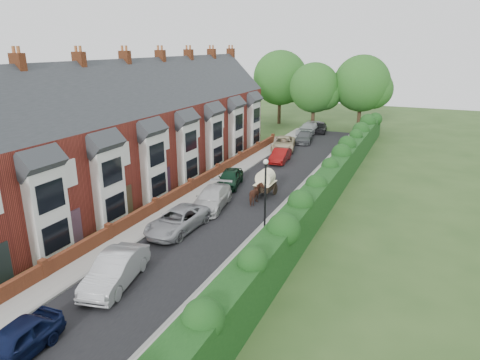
{
  "coord_description": "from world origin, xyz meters",
  "views": [
    {
      "loc": [
        11.82,
        -18.78,
        11.61
      ],
      "look_at": [
        -0.12,
        8.2,
        2.2
      ],
      "focal_mm": 32.0,
      "sensor_mm": 36.0,
      "label": 1
    }
  ],
  "objects_px": {
    "car_beige": "(283,143)",
    "car_black": "(320,127)",
    "lamppost": "(265,189)",
    "car_red": "(280,155)",
    "car_white": "(212,198)",
    "car_silver_b": "(177,220)",
    "horse_cart": "(265,181)",
    "car_navy": "(14,343)",
    "car_silver_a": "(115,270)",
    "horse": "(256,194)",
    "car_grey": "(304,137)",
    "car_green": "(230,178)"
  },
  "relations": [
    {
      "from": "car_green",
      "to": "horse",
      "type": "xyz_separation_m",
      "value": [
        3.62,
        -3.05,
        0.02
      ]
    },
    {
      "from": "car_silver_a",
      "to": "car_red",
      "type": "xyz_separation_m",
      "value": [
        0.0,
        25.7,
        -0.11
      ]
    },
    {
      "from": "car_black",
      "to": "horse",
      "type": "relative_size",
      "value": 2.34
    },
    {
      "from": "car_green",
      "to": "car_grey",
      "type": "bearing_deg",
      "value": 74.54
    },
    {
      "from": "car_silver_a",
      "to": "car_grey",
      "type": "xyz_separation_m",
      "value": [
        -0.31,
        35.6,
        -0.14
      ]
    },
    {
      "from": "car_green",
      "to": "car_red",
      "type": "distance_m",
      "value": 9.31
    },
    {
      "from": "car_grey",
      "to": "horse",
      "type": "relative_size",
      "value": 2.55
    },
    {
      "from": "car_green",
      "to": "car_silver_a",
      "type": "bearing_deg",
      "value": -97.33
    },
    {
      "from": "car_navy",
      "to": "car_white",
      "type": "distance_m",
      "value": 17.27
    },
    {
      "from": "car_navy",
      "to": "horse_cart",
      "type": "relative_size",
      "value": 1.35
    },
    {
      "from": "car_silver_b",
      "to": "car_grey",
      "type": "height_order",
      "value": "car_silver_b"
    },
    {
      "from": "car_beige",
      "to": "car_black",
      "type": "xyz_separation_m",
      "value": [
        1.4,
        11.65,
        -0.03
      ]
    },
    {
      "from": "car_beige",
      "to": "horse_cart",
      "type": "relative_size",
      "value": 1.78
    },
    {
      "from": "car_white",
      "to": "car_silver_b",
      "type": "bearing_deg",
      "value": -101.1
    },
    {
      "from": "car_red",
      "to": "car_black",
      "type": "height_order",
      "value": "car_black"
    },
    {
      "from": "lamppost",
      "to": "car_red",
      "type": "xyz_separation_m",
      "value": [
        -5.0,
        17.8,
        -2.6
      ]
    },
    {
      "from": "car_red",
      "to": "car_beige",
      "type": "bearing_deg",
      "value": 100.3
    },
    {
      "from": "lamppost",
      "to": "car_red",
      "type": "relative_size",
      "value": 1.22
    },
    {
      "from": "horse",
      "to": "car_navy",
      "type": "bearing_deg",
      "value": 79.82
    },
    {
      "from": "car_white",
      "to": "car_red",
      "type": "xyz_separation_m",
      "value": [
        0.47,
        14.33,
        -0.05
      ]
    },
    {
      "from": "car_red",
      "to": "car_grey",
      "type": "bearing_deg",
      "value": 86.85
    },
    {
      "from": "horse_cart",
      "to": "horse",
      "type": "bearing_deg",
      "value": -90.0
    },
    {
      "from": "lamppost",
      "to": "car_black",
      "type": "height_order",
      "value": "lamppost"
    },
    {
      "from": "car_silver_a",
      "to": "car_red",
      "type": "height_order",
      "value": "car_silver_a"
    },
    {
      "from": "car_navy",
      "to": "car_grey",
      "type": "relative_size",
      "value": 0.9
    },
    {
      "from": "car_navy",
      "to": "car_silver_b",
      "type": "xyz_separation_m",
      "value": [
        -0.62,
        12.73,
        0.01
      ]
    },
    {
      "from": "lamppost",
      "to": "car_silver_a",
      "type": "distance_m",
      "value": 9.68
    },
    {
      "from": "car_green",
      "to": "car_red",
      "type": "relative_size",
      "value": 1.02
    },
    {
      "from": "car_silver_b",
      "to": "car_red",
      "type": "height_order",
      "value": "car_silver_b"
    },
    {
      "from": "lamppost",
      "to": "car_beige",
      "type": "bearing_deg",
      "value": 105.58
    },
    {
      "from": "horse",
      "to": "car_red",
      "type": "bearing_deg",
      "value": -83.33
    },
    {
      "from": "car_beige",
      "to": "car_black",
      "type": "height_order",
      "value": "car_beige"
    },
    {
      "from": "car_silver_a",
      "to": "car_green",
      "type": "distance_m",
      "value": 16.56
    },
    {
      "from": "car_white",
      "to": "car_beige",
      "type": "bearing_deg",
      "value": 83.47
    },
    {
      "from": "car_navy",
      "to": "car_green",
      "type": "distance_m",
      "value": 22.44
    },
    {
      "from": "car_navy",
      "to": "horse_cart",
      "type": "xyz_separation_m",
      "value": [
        2.22,
        21.29,
        0.56
      ]
    },
    {
      "from": "car_grey",
      "to": "car_black",
      "type": "height_order",
      "value": "car_black"
    },
    {
      "from": "lamppost",
      "to": "car_beige",
      "type": "relative_size",
      "value": 0.95
    },
    {
      "from": "car_silver_a",
      "to": "car_beige",
      "type": "xyz_separation_m",
      "value": [
        -1.4,
        30.85,
        -0.05
      ]
    },
    {
      "from": "car_white",
      "to": "car_red",
      "type": "distance_m",
      "value": 14.34
    },
    {
      "from": "car_silver_a",
      "to": "car_silver_b",
      "type": "distance_m",
      "value": 6.86
    },
    {
      "from": "horse_cart",
      "to": "car_red",
      "type": "bearing_deg",
      "value": 102.17
    },
    {
      "from": "car_navy",
      "to": "car_red",
      "type": "bearing_deg",
      "value": 86.43
    },
    {
      "from": "car_silver_b",
      "to": "lamppost",
      "type": "bearing_deg",
      "value": 12.52
    },
    {
      "from": "car_white",
      "to": "horse_cart",
      "type": "height_order",
      "value": "horse_cart"
    },
    {
      "from": "car_red",
      "to": "car_grey",
      "type": "xyz_separation_m",
      "value": [
        -0.31,
        9.89,
        -0.03
      ]
    },
    {
      "from": "car_navy",
      "to": "horse_cart",
      "type": "height_order",
      "value": "horse_cart"
    },
    {
      "from": "car_silver_a",
      "to": "car_red",
      "type": "distance_m",
      "value": 25.7
    },
    {
      "from": "car_silver_a",
      "to": "horse_cart",
      "type": "relative_size",
      "value": 1.6
    },
    {
      "from": "car_beige",
      "to": "horse",
      "type": "height_order",
      "value": "horse"
    }
  ]
}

